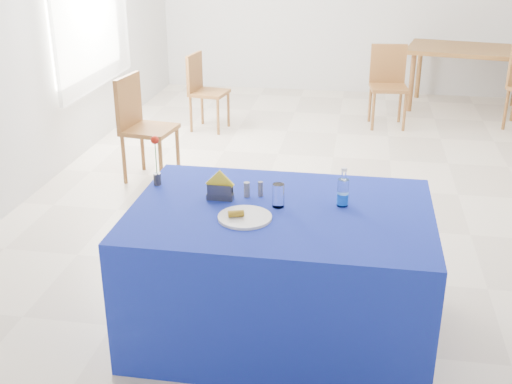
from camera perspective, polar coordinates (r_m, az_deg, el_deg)
floor at (r=5.71m, az=6.45°, el=0.48°), size 7.00×7.00×0.00m
plate at (r=3.29m, az=-1.00°, el=-2.26°), size 0.28×0.28×0.01m
drinking_glass at (r=3.40m, az=2.00°, el=-0.32°), size 0.06×0.06×0.13m
salt_shaker at (r=3.53m, az=-0.82°, el=0.22°), size 0.03×0.03×0.08m
pepper_shaker at (r=3.54m, az=0.40°, el=0.28°), size 0.03×0.03×0.08m
blue_table at (r=3.58m, az=2.16°, el=-7.05°), size 1.60×1.10×0.76m
water_bottle at (r=3.44m, az=7.72°, el=-0.12°), size 0.06×0.06×0.21m
napkin_holder at (r=3.50m, az=-3.21°, el=0.09°), size 0.16×0.06×0.17m
rose_vase at (r=3.70m, az=-8.87°, el=2.69°), size 0.05×0.05×0.30m
oak_table at (r=8.36m, az=18.34°, el=11.56°), size 1.56×1.16×0.76m
chair_bg_left at (r=7.48m, az=11.66°, el=9.76°), size 0.44×0.44×0.90m
chair_win_a at (r=5.79m, az=-10.25°, el=6.27°), size 0.47×0.47×0.93m
chair_win_b at (r=7.19m, az=-4.76°, el=9.35°), size 0.43×0.43×0.84m
banana_pieces at (r=3.27m, az=-1.77°, el=-1.93°), size 0.09×0.06×0.04m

